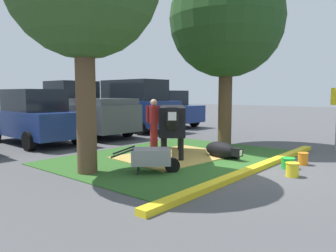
{
  "coord_description": "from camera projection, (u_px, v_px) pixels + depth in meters",
  "views": [
    {
      "loc": [
        -7.39,
        -3.73,
        1.88
      ],
      "look_at": [
        0.0,
        2.54,
        0.9
      ],
      "focal_mm": 34.93,
      "sensor_mm": 36.0,
      "label": 1
    }
  ],
  "objects": [
    {
      "name": "ground_plane",
      "position": [
        245.0,
        168.0,
        8.2
      ],
      "size": [
        80.0,
        80.0,
        0.0
      ],
      "primitive_type": "plane",
      "color": "#4C4C4F"
    },
    {
      "name": "shade_tree_right",
      "position": [
        227.0,
        21.0,
        11.22
      ],
      "size": [
        3.95,
        3.95,
        6.37
      ],
      "color": "#4C3823",
      "rests_on": "ground"
    },
    {
      "name": "bucket_yellow",
      "position": [
        292.0,
        169.0,
        7.36
      ],
      "size": [
        0.31,
        0.31,
        0.32
      ],
      "color": "yellow",
      "rests_on": "ground"
    },
    {
      "name": "bucket_green",
      "position": [
        288.0,
        163.0,
        8.14
      ],
      "size": [
        0.34,
        0.34,
        0.27
      ],
      "color": "green",
      "rests_on": "ground"
    },
    {
      "name": "sedan_blue",
      "position": [
        165.0,
        109.0,
        18.57
      ],
      "size": [
        2.14,
        4.46,
        2.02
      ],
      "color": "navy",
      "rests_on": "ground"
    },
    {
      "name": "grass_island",
      "position": [
        173.0,
        157.0,
        9.6
      ],
      "size": [
        6.66,
        4.91,
        0.02
      ],
      "primitive_type": "cube",
      "color": "#2D5B23",
      "rests_on": "ground"
    },
    {
      "name": "cow_holstein",
      "position": [
        172.0,
        121.0,
        9.62
      ],
      "size": [
        2.65,
        2.29,
        1.53
      ],
      "color": "black",
      "rests_on": "ground"
    },
    {
      "name": "suv_dark_grey",
      "position": [
        134.0,
        105.0,
        16.22
      ],
      "size": [
        2.25,
        4.66,
        2.52
      ],
      "color": "navy",
      "rests_on": "ground"
    },
    {
      "name": "sedan_silver",
      "position": [
        35.0,
        117.0,
        12.17
      ],
      "size": [
        2.14,
        4.46,
        2.02
      ],
      "color": "navy",
      "rests_on": "ground"
    },
    {
      "name": "calf_lying",
      "position": [
        222.0,
        150.0,
        9.43
      ],
      "size": [
        0.7,
        1.33,
        0.48
      ],
      "color": "black",
      "rests_on": "ground"
    },
    {
      "name": "wheelbarrow",
      "position": [
        152.0,
        157.0,
        7.65
      ],
      "size": [
        1.33,
        1.37,
        0.63
      ],
      "color": "gray",
      "rests_on": "ground"
    },
    {
      "name": "hay_bedding",
      "position": [
        176.0,
        156.0,
        9.64
      ],
      "size": [
        3.44,
        2.74,
        0.04
      ],
      "primitive_type": "cube",
      "rotation": [
        0.0,
        0.0,
        -0.11
      ],
      "color": "tan",
      "rests_on": "ground"
    },
    {
      "name": "person_handler",
      "position": [
        154.0,
        122.0,
        11.07
      ],
      "size": [
        0.41,
        0.39,
        1.68
      ],
      "color": "maroon",
      "rests_on": "ground"
    },
    {
      "name": "pickup_truck_black",
      "position": [
        83.0,
        110.0,
        14.47
      ],
      "size": [
        2.37,
        5.47,
        2.42
      ],
      "color": "#4C5156",
      "rests_on": "ground"
    },
    {
      "name": "curb_yellow",
      "position": [
        255.0,
        168.0,
        7.92
      ],
      "size": [
        7.86,
        0.24,
        0.12
      ],
      "primitive_type": "cube",
      "color": "yellow",
      "rests_on": "ground"
    },
    {
      "name": "bucket_orange",
      "position": [
        303.0,
        158.0,
        8.55
      ],
      "size": [
        0.27,
        0.27,
        0.33
      ],
      "color": "orange",
      "rests_on": "ground"
    }
  ]
}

